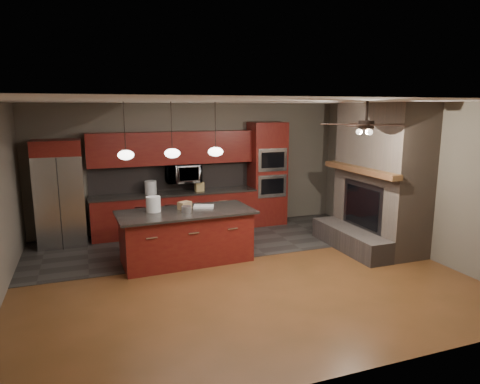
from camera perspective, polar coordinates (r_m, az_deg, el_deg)
name	(u,v)px	position (r m, az deg, el deg)	size (l,w,h in m)	color
ground	(238,273)	(7.25, -0.31, -10.71)	(7.00, 7.00, 0.00)	brown
ceiling	(238,101)	(6.73, -0.33, 12.00)	(7.00, 6.00, 0.02)	white
back_wall	(193,167)	(9.69, -6.35, 3.38)	(7.00, 0.02, 2.80)	#625C4F
right_wall	(412,178)	(8.67, 22.01, 1.71)	(0.02, 6.00, 2.80)	#625C4F
slate_tile_patch	(208,241)	(8.86, -4.28, -6.58)	(7.00, 2.40, 0.01)	#302E2B
fireplace_column	(378,182)	(8.69, 17.94, 1.32)	(1.30, 2.10, 2.80)	#756253
back_cabinetry	(175,192)	(9.43, -8.72, -0.02)	(3.59, 0.64, 2.20)	maroon
oven_tower	(267,174)	(9.98, 3.63, 2.44)	(0.80, 0.63, 2.38)	maroon
microwave	(183,173)	(9.40, -7.60, 2.50)	(0.73, 0.41, 0.50)	silver
refrigerator	(60,193)	(9.11, -22.89, -0.17)	(0.90, 0.75, 2.10)	silver
kitchen_island	(186,236)	(7.69, -7.16, -5.84)	(2.42, 1.18, 0.92)	maroon
white_bucket	(153,204)	(7.59, -11.48, -1.60)	(0.25, 0.25, 0.27)	silver
paint_can	(186,209)	(7.44, -7.15, -2.32)	(0.17, 0.17, 0.12)	silver
paint_tray	(204,207)	(7.80, -4.87, -1.95)	(0.36, 0.25, 0.04)	silver
cardboard_box	(185,205)	(7.70, -7.39, -1.78)	(0.22, 0.16, 0.14)	olive
counter_bucket	(151,187)	(9.27, -11.83, 0.60)	(0.25, 0.25, 0.28)	silver
counter_box	(199,187)	(9.43, -5.46, 0.73)	(0.18, 0.14, 0.20)	tan
pendant_left	(126,155)	(7.10, -14.98, 4.82)	(0.26, 0.26, 0.92)	black
pendant_center	(172,153)	(7.20, -9.01, 5.15)	(0.26, 0.26, 0.92)	black
pendant_right	(216,151)	(7.38, -3.27, 5.42)	(0.26, 0.26, 0.92)	black
ceiling_fan	(366,124)	(6.88, 16.47, 8.68)	(1.27, 1.33, 0.41)	black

